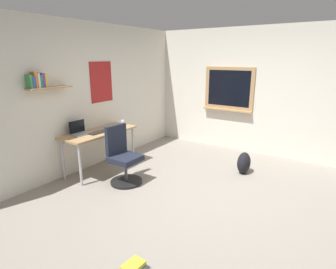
{
  "coord_description": "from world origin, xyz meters",
  "views": [
    {
      "loc": [
        -3.31,
        -1.56,
        2.0
      ],
      "look_at": [
        0.06,
        0.73,
        0.85
      ],
      "focal_mm": 29.44,
      "sensor_mm": 36.0,
      "label": 1
    }
  ],
  "objects_px": {
    "computer_mouse": "(111,128)",
    "keyboard": "(99,132)",
    "coffee_mug": "(123,123)",
    "book_stack_on_floor": "(133,268)",
    "desk": "(100,136)",
    "office_chair": "(123,159)",
    "laptop": "(80,131)",
    "backpack": "(244,163)"
  },
  "relations": [
    {
      "from": "computer_mouse",
      "to": "backpack",
      "type": "relative_size",
      "value": 0.27
    },
    {
      "from": "computer_mouse",
      "to": "book_stack_on_floor",
      "type": "height_order",
      "value": "computer_mouse"
    },
    {
      "from": "keyboard",
      "to": "backpack",
      "type": "relative_size",
      "value": 0.96
    },
    {
      "from": "desk",
      "to": "computer_mouse",
      "type": "xyz_separation_m",
      "value": [
        0.21,
        -0.07,
        0.1
      ]
    },
    {
      "from": "coffee_mug",
      "to": "backpack",
      "type": "bearing_deg",
      "value": -71.51
    },
    {
      "from": "coffee_mug",
      "to": "keyboard",
      "type": "bearing_deg",
      "value": -175.66
    },
    {
      "from": "desk",
      "to": "computer_mouse",
      "type": "height_order",
      "value": "computer_mouse"
    },
    {
      "from": "keyboard",
      "to": "coffee_mug",
      "type": "bearing_deg",
      "value": 4.34
    },
    {
      "from": "laptop",
      "to": "keyboard",
      "type": "xyz_separation_m",
      "value": [
        0.24,
        -0.21,
        -0.04
      ]
    },
    {
      "from": "office_chair",
      "to": "laptop",
      "type": "height_order",
      "value": "laptop"
    },
    {
      "from": "computer_mouse",
      "to": "coffee_mug",
      "type": "height_order",
      "value": "coffee_mug"
    },
    {
      "from": "laptop",
      "to": "backpack",
      "type": "bearing_deg",
      "value": -55.13
    },
    {
      "from": "coffee_mug",
      "to": "book_stack_on_floor",
      "type": "bearing_deg",
      "value": -135.69
    },
    {
      "from": "coffee_mug",
      "to": "book_stack_on_floor",
      "type": "relative_size",
      "value": 0.39
    },
    {
      "from": "desk",
      "to": "book_stack_on_floor",
      "type": "xyz_separation_m",
      "value": [
        -1.58,
        -2.14,
        -0.6
      ]
    },
    {
      "from": "book_stack_on_floor",
      "to": "desk",
      "type": "bearing_deg",
      "value": 53.55
    },
    {
      "from": "office_chair",
      "to": "computer_mouse",
      "type": "distance_m",
      "value": 0.79
    },
    {
      "from": "keyboard",
      "to": "office_chair",
      "type": "bearing_deg",
      "value": -97.36
    },
    {
      "from": "desk",
      "to": "keyboard",
      "type": "bearing_deg",
      "value": -134.52
    },
    {
      "from": "computer_mouse",
      "to": "desk",
      "type": "bearing_deg",
      "value": 161.61
    },
    {
      "from": "desk",
      "to": "office_chair",
      "type": "xyz_separation_m",
      "value": [
        -0.15,
        -0.68,
        -0.24
      ]
    },
    {
      "from": "computer_mouse",
      "to": "keyboard",
      "type": "bearing_deg",
      "value": 180.0
    },
    {
      "from": "laptop",
      "to": "computer_mouse",
      "type": "xyz_separation_m",
      "value": [
        0.52,
        -0.21,
        -0.04
      ]
    },
    {
      "from": "desk",
      "to": "backpack",
      "type": "distance_m",
      "value": 2.61
    },
    {
      "from": "desk",
      "to": "office_chair",
      "type": "relative_size",
      "value": 1.45
    },
    {
      "from": "desk",
      "to": "coffee_mug",
      "type": "height_order",
      "value": "coffee_mug"
    },
    {
      "from": "laptop",
      "to": "coffee_mug",
      "type": "height_order",
      "value": "laptop"
    },
    {
      "from": "coffee_mug",
      "to": "backpack",
      "type": "relative_size",
      "value": 0.24
    },
    {
      "from": "keyboard",
      "to": "backpack",
      "type": "xyz_separation_m",
      "value": [
        1.39,
        -2.13,
        -0.55
      ]
    },
    {
      "from": "backpack",
      "to": "office_chair",
      "type": "bearing_deg",
      "value": 134.02
    },
    {
      "from": "laptop",
      "to": "keyboard",
      "type": "bearing_deg",
      "value": -40.74
    },
    {
      "from": "laptop",
      "to": "office_chair",
      "type": "bearing_deg",
      "value": -78.8
    },
    {
      "from": "office_chair",
      "to": "book_stack_on_floor",
      "type": "relative_size",
      "value": 3.98
    },
    {
      "from": "keyboard",
      "to": "coffee_mug",
      "type": "distance_m",
      "value": 0.66
    },
    {
      "from": "office_chair",
      "to": "keyboard",
      "type": "relative_size",
      "value": 2.57
    },
    {
      "from": "desk",
      "to": "laptop",
      "type": "distance_m",
      "value": 0.37
    },
    {
      "from": "desk",
      "to": "laptop",
      "type": "bearing_deg",
      "value": 156.06
    },
    {
      "from": "computer_mouse",
      "to": "coffee_mug",
      "type": "relative_size",
      "value": 1.13
    },
    {
      "from": "coffee_mug",
      "to": "desk",
      "type": "bearing_deg",
      "value": 178.04
    },
    {
      "from": "keyboard",
      "to": "backpack",
      "type": "height_order",
      "value": "keyboard"
    },
    {
      "from": "desk",
      "to": "laptop",
      "type": "relative_size",
      "value": 4.45
    },
    {
      "from": "laptop",
      "to": "computer_mouse",
      "type": "distance_m",
      "value": 0.56
    }
  ]
}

